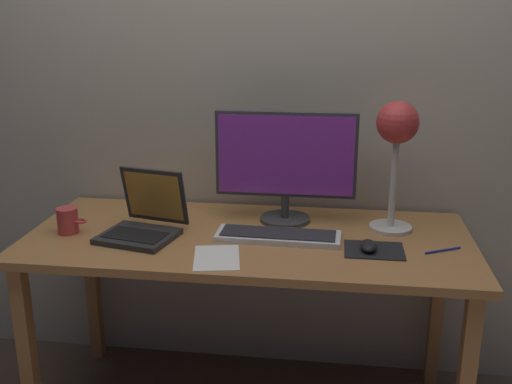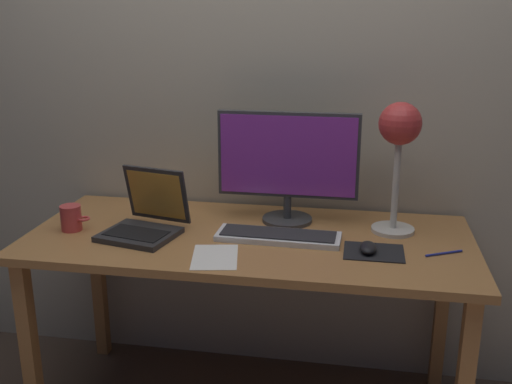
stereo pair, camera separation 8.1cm
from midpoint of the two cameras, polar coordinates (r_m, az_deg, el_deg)
The scene contains 11 objects.
back_wall at distance 2.43m, azimuth -0.37°, elevation 11.77°, with size 4.80×0.06×2.60m, color #B2A893.
desk at distance 2.20m, azimuth -1.81°, elevation -6.08°, with size 1.60×0.70×0.74m.
monitor at distance 2.24m, azimuth 1.82°, elevation 2.97°, with size 0.53×0.19×0.42m.
keyboard_main at distance 2.13m, azimuth 1.03°, elevation -4.20°, with size 0.44×0.15×0.03m.
laptop at distance 2.21m, azimuth -11.51°, elevation -2.32°, with size 0.30×0.31×0.23m.
desk_lamp at distance 2.17m, azimuth 12.24°, elevation 5.28°, with size 0.16×0.16×0.48m.
mousepad at distance 2.06m, azimuth 10.09°, elevation -5.48°, with size 0.20×0.16×0.00m, color black.
mouse at distance 2.05m, azimuth 9.56°, elevation -5.08°, with size 0.06×0.10×0.03m, color black.
coffee_mug at distance 2.29m, azimuth -18.44°, elevation -2.60°, with size 0.11×0.08×0.09m.
paper_sheet_near_mouse at distance 1.98m, azimuth -4.95°, elevation -6.26°, with size 0.15×0.21×0.00m, color white.
pen at distance 2.11m, azimuth 16.35°, elevation -5.36°, with size 0.01×0.01×0.14m, color #2633A5.
Camera 1 is at (0.30, -2.00, 1.52)m, focal length 41.95 mm.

